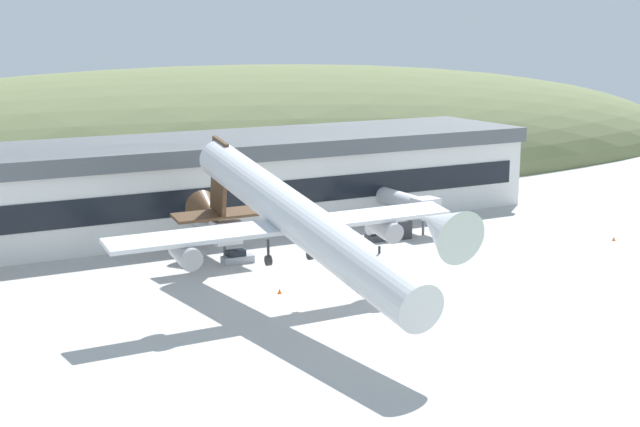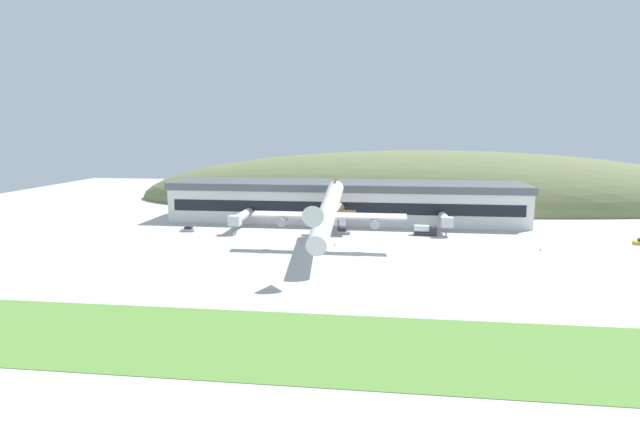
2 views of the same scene
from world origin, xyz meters
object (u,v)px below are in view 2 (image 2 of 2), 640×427
(service_car_0, at_px, (188,230))
(traffic_cone_0, at_px, (541,250))
(cargo_airplane, at_px, (328,212))
(jetway_1, at_px, (341,218))
(terminal_building, at_px, (345,199))
(fuel_truck, at_px, (425,230))
(service_car_2, at_px, (343,232))
(jetway_2, at_px, (445,220))
(jetway_0, at_px, (241,217))
(traffic_cone_1, at_px, (335,244))

(service_car_0, height_order, traffic_cone_0, service_car_0)
(cargo_airplane, relative_size, service_car_0, 12.95)
(jetway_1, xyz_separation_m, traffic_cone_0, (51.73, -18.92, -3.71))
(terminal_building, height_order, fuel_truck, terminal_building)
(jetway_1, distance_m, service_car_0, 45.57)
(terminal_building, bearing_deg, service_car_2, -87.28)
(jetway_1, distance_m, service_car_2, 6.04)
(terminal_building, relative_size, jetway_2, 9.18)
(cargo_airplane, height_order, traffic_cone_0, cargo_airplane)
(jetway_2, bearing_deg, traffic_cone_0, -42.06)
(jetway_0, bearing_deg, cargo_airplane, -38.13)
(cargo_airplane, xyz_separation_m, fuel_truck, (25.69, 21.67, -8.22))
(service_car_2, distance_m, traffic_cone_1, 14.30)
(terminal_building, bearing_deg, traffic_cone_1, -90.07)
(cargo_airplane, height_order, fuel_truck, cargo_airplane)
(cargo_airplane, relative_size, traffic_cone_1, 94.12)
(service_car_0, xyz_separation_m, fuel_truck, (69.55, 3.39, 0.84))
(traffic_cone_1, bearing_deg, jetway_1, 90.17)
(jetway_1, bearing_deg, terminal_building, 89.67)
(traffic_cone_0, xyz_separation_m, traffic_cone_1, (-51.67, -0.26, 0.00))
(cargo_airplane, relative_size, service_car_2, 13.67)
(traffic_cone_0, bearing_deg, service_car_2, 164.53)
(service_car_2, bearing_deg, cargo_airplane, -96.38)
(traffic_cone_1, bearing_deg, jetway_2, 32.42)
(terminal_building, bearing_deg, jetway_1, -90.33)
(jetway_2, height_order, traffic_cone_0, jetway_2)
(traffic_cone_0, bearing_deg, jetway_1, 159.91)
(traffic_cone_1, bearing_deg, fuel_truck, 32.80)
(traffic_cone_0, bearing_deg, jetway_2, 137.94)
(jetway_0, xyz_separation_m, service_car_2, (31.14, -2.59, -3.30))
(jetway_0, xyz_separation_m, traffic_cone_0, (81.70, -16.58, -3.71))
(jetway_0, height_order, service_car_0, jetway_0)
(jetway_0, bearing_deg, jetway_1, 4.47)
(service_car_2, xyz_separation_m, traffic_cone_0, (50.56, -13.99, -0.42))
(jetway_0, relative_size, service_car_0, 4.13)
(terminal_building, relative_size, traffic_cone_0, 199.57)
(terminal_building, bearing_deg, service_car_0, -151.64)
(cargo_airplane, xyz_separation_m, service_car_0, (-43.86, 18.28, -9.06))
(jetway_0, height_order, fuel_truck, jetway_0)
(service_car_0, distance_m, traffic_cone_1, 46.69)
(traffic_cone_0, relative_size, traffic_cone_1, 1.00)
(terminal_building, relative_size, service_car_2, 28.99)
(jetway_1, relative_size, traffic_cone_1, 22.34)
(cargo_airplane, bearing_deg, jetway_2, 38.56)
(jetway_2, bearing_deg, traffic_cone_1, -147.58)
(fuel_truck, relative_size, traffic_cone_1, 11.43)
(traffic_cone_0, bearing_deg, terminal_building, 144.74)
(service_car_0, bearing_deg, terminal_building, 28.36)
(jetway_1, xyz_separation_m, service_car_2, (1.17, -4.93, -3.29))
(jetway_0, distance_m, jetway_2, 60.57)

